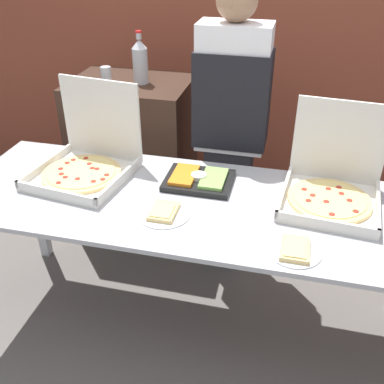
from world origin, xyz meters
name	(u,v)px	position (x,y,z in m)	size (l,w,h in m)	color
ground_plane	(192,322)	(0.00, 0.00, 0.00)	(16.00, 16.00, 0.00)	slate
brick_wall_behind	(246,20)	(0.00, 1.70, 1.40)	(10.00, 0.06, 2.80)	brown
buffet_table	(192,216)	(0.00, 0.00, 0.76)	(2.41, 0.85, 0.86)	#B7BABF
pizza_box_far_left	(332,185)	(0.66, 0.17, 0.94)	(0.50, 0.51, 0.45)	silver
pizza_box_near_right	(87,160)	(-0.62, 0.14, 0.94)	(0.54, 0.55, 0.47)	silver
paper_plate_front_center	(295,250)	(0.51, -0.29, 0.87)	(0.23, 0.23, 0.03)	white
paper_plate_front_right	(164,212)	(-0.10, -0.15, 0.87)	(0.25, 0.25, 0.03)	white
veggie_tray	(199,180)	(-0.01, 0.17, 0.88)	(0.35, 0.27, 0.05)	black
sideboard_podium	(135,159)	(-0.63, 0.87, 0.57)	(0.78, 0.57, 1.14)	#382319
soda_bottle	(140,61)	(-0.54, 0.86, 1.28)	(0.10, 0.10, 0.32)	#B7BCC1
soda_can_silver	(106,77)	(-0.73, 0.74, 1.20)	(0.07, 0.07, 0.12)	silver
person_server_vest	(231,123)	(0.08, 0.64, 1.02)	(0.42, 0.24, 1.80)	black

